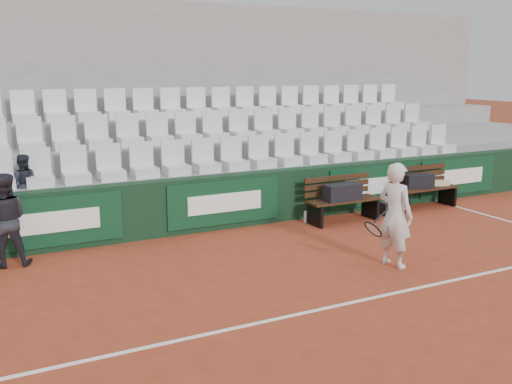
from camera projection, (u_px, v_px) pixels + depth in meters
name	position (u px, v px, depth m)	size (l,w,h in m)	color
ground	(358.00, 301.00, 7.32)	(80.00, 80.00, 0.00)	#993B22
court_baseline	(358.00, 301.00, 7.31)	(18.00, 0.06, 0.01)	white
back_barrier	(234.00, 200.00, 10.73)	(18.00, 0.34, 1.00)	#10321B
grandstand_tier_front	(218.00, 194.00, 11.25)	(18.00, 0.95, 1.00)	gray
grandstand_tier_mid	(200.00, 175.00, 12.04)	(18.00, 0.95, 1.45)	gray
grandstand_tier_back	(185.00, 158.00, 12.82)	(18.00, 0.95, 1.90)	#959592
grandstand_rear_wall	(174.00, 101.00, 13.10)	(18.00, 0.30, 4.40)	gray
seat_row_front	(221.00, 154.00, 10.93)	(11.90, 0.44, 0.63)	silver
seat_row_mid	(202.00, 127.00, 11.66)	(11.90, 0.44, 0.63)	silver
seat_row_back	(186.00, 102.00, 12.40)	(11.90, 0.44, 0.63)	silver
bench_left	(343.00, 210.00, 11.08)	(1.50, 0.56, 0.45)	#361F10
bench_right	(425.00, 197.00, 12.21)	(1.50, 0.56, 0.45)	#361C10
sports_bag_left	(342.00, 192.00, 10.93)	(0.73, 0.31, 0.31)	black
sports_bag_right	(419.00, 181.00, 12.11)	(0.60, 0.28, 0.28)	black
towel	(440.00, 183.00, 12.37)	(0.34, 0.25, 0.09)	#D3C388
sports_bag_ground	(392.00, 209.00, 11.63)	(0.43, 0.26, 0.26)	black
water_bottle_near	(305.00, 217.00, 11.05)	(0.06, 0.06, 0.23)	silver
water_bottle_far	(398.00, 211.00, 11.47)	(0.07, 0.07, 0.25)	silver
tennis_player	(395.00, 215.00, 8.49)	(0.75, 0.65, 1.58)	silver
ball_kid	(5.00, 220.00, 8.50)	(0.69, 0.54, 1.43)	#212129
spectator_c	(21.00, 157.00, 9.38)	(0.49, 0.38, 1.00)	black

